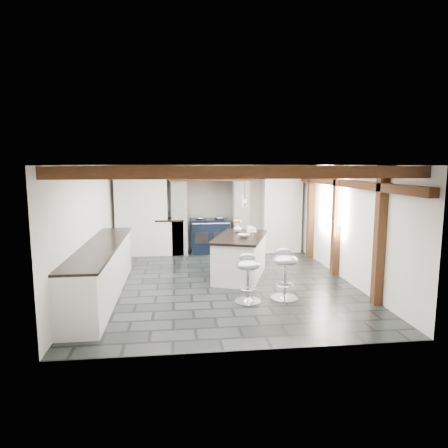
{
  "coord_description": "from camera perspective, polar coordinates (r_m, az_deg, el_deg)",
  "views": [
    {
      "loc": [
        -0.85,
        -7.65,
        2.31
      ],
      "look_at": [
        0.1,
        0.4,
        1.1
      ],
      "focal_mm": 32.0,
      "sensor_mm": 36.0,
      "label": 1
    }
  ],
  "objects": [
    {
      "name": "room_shell",
      "position": [
        9.15,
        -5.16,
        0.65
      ],
      "size": [
        6.0,
        6.03,
        6.0
      ],
      "color": "white",
      "rests_on": "ground"
    },
    {
      "name": "kitchen_island",
      "position": [
        8.26,
        2.31,
        -4.59
      ],
      "size": [
        1.44,
        1.94,
        1.15
      ],
      "rotation": [
        0.0,
        0.0,
        -0.34
      ],
      "color": "white",
      "rests_on": "ground"
    },
    {
      "name": "bar_stool_near",
      "position": [
        6.96,
        8.71,
        -6.27
      ],
      "size": [
        0.5,
        0.5,
        0.89
      ],
      "rotation": [
        0.0,
        0.0,
        -0.17
      ],
      "color": "silver",
      "rests_on": "ground"
    },
    {
      "name": "range_cooker",
      "position": [
        10.52,
        -2.0,
        -1.6
      ],
      "size": [
        1.0,
        0.63,
        0.99
      ],
      "color": "black",
      "rests_on": "ground"
    },
    {
      "name": "bar_stool_far",
      "position": [
        6.75,
        3.44,
        -6.96
      ],
      "size": [
        0.46,
        0.46,
        0.83
      ],
      "rotation": [
        0.0,
        0.0,
        -0.15
      ],
      "color": "silver",
      "rests_on": "ground"
    },
    {
      "name": "ground",
      "position": [
        8.03,
        -0.38,
        -8.22
      ],
      "size": [
        6.0,
        6.0,
        0.0
      ],
      "primitive_type": "plane",
      "color": "black",
      "rests_on": "ground"
    }
  ]
}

